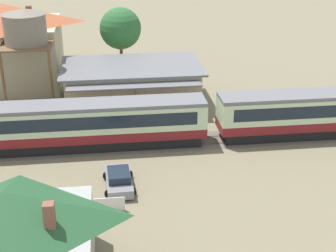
# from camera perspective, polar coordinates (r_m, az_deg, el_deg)

# --- Properties ---
(ground_plane) EXTENTS (600.00, 600.00, 0.00)m
(ground_plane) POSITION_cam_1_polar(r_m,az_deg,el_deg) (44.07, -14.37, -2.70)
(ground_plane) COLOR #7A7056
(passenger_train) EXTENTS (68.55, 2.99, 3.96)m
(passenger_train) POSITION_cam_1_polar(r_m,az_deg,el_deg) (43.03, -10.06, 0.27)
(passenger_train) COLOR maroon
(passenger_train) RESTS_ON ground_plane
(railway_track) EXTENTS (105.57, 3.60, 0.04)m
(railway_track) POSITION_cam_1_polar(r_m,az_deg,el_deg) (44.03, -11.54, -2.43)
(railway_track) COLOR #665B51
(railway_track) RESTS_ON ground_plane
(station_building) EXTENTS (14.09, 9.62, 3.91)m
(station_building) POSITION_cam_1_polar(r_m,az_deg,el_deg) (52.53, -4.03, 4.73)
(station_building) COLOR #BCB293
(station_building) RESTS_ON ground_plane
(station_house_terracotta_roof) EXTENTS (12.87, 10.34, 9.10)m
(station_house_terracotta_roof) POSITION_cam_1_polar(r_m,az_deg,el_deg) (59.36, -17.76, 8.64)
(station_house_terracotta_roof) COLOR #BCB293
(station_house_terracotta_roof) RESTS_ON ground_plane
(water_tower) EXTENTS (4.97, 4.97, 9.67)m
(water_tower) POSITION_cam_1_polar(r_m,az_deg,el_deg) (52.05, -15.56, 10.33)
(water_tower) COLOR brown
(water_tower) RESTS_ON ground_plane
(cottage_dark_green_roof_2) EXTENTS (9.56, 7.52, 5.57)m
(cottage_dark_green_roof_2) POSITION_cam_1_polar(r_m,az_deg,el_deg) (29.00, -17.38, -11.55)
(cottage_dark_green_roof_2) COLOR #9E9E99
(cottage_dark_green_roof_2) RESTS_ON ground_plane
(parked_car_grey) EXTENTS (2.32, 4.21, 1.37)m
(parked_car_grey) POSITION_cam_1_polar(r_m,az_deg,el_deg) (37.37, -5.46, -5.96)
(parked_car_grey) COLOR gray
(parked_car_grey) RESTS_ON ground_plane
(yard_tree_0) EXTENTS (4.66, 4.66, 8.22)m
(yard_tree_0) POSITION_cam_1_polar(r_m,az_deg,el_deg) (58.73, -5.30, 10.71)
(yard_tree_0) COLOR brown
(yard_tree_0) RESTS_ON ground_plane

